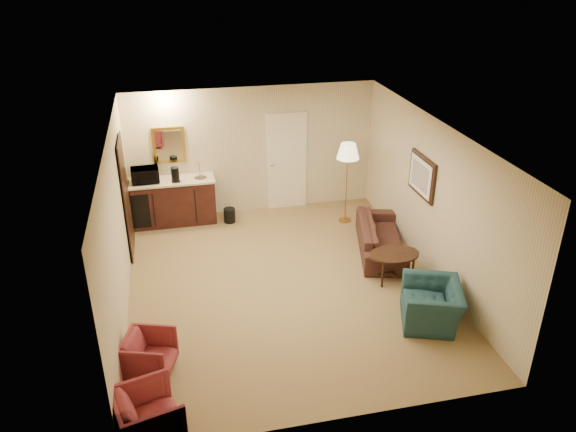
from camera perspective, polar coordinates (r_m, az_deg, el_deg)
name	(u,v)px	position (r m, az deg, el deg)	size (l,w,h in m)	color
ground	(284,284)	(9.34, -0.39, -6.92)	(6.00, 6.00, 0.00)	olive
room_walls	(268,171)	(9.22, -2.02, 4.59)	(5.02, 6.01, 2.61)	beige
wetbar_cabinet	(174,201)	(11.37, -11.49, 1.47)	(1.64, 0.58, 0.92)	#3A1512
sofa	(381,232)	(10.27, 9.44, -1.65)	(1.92, 0.56, 0.75)	black
teal_armchair	(432,298)	(8.54, 14.46, -8.08)	(0.94, 0.61, 0.82)	#1A3D43
rose_chair_near	(149,353)	(7.67, -13.92, -13.32)	(0.60, 0.57, 0.62)	maroon
rose_chair_far	(149,414)	(6.80, -13.97, -18.93)	(0.69, 0.65, 0.71)	maroon
coffee_table	(393,266)	(9.51, 10.61, -5.03)	(0.85, 0.57, 0.49)	black
floor_lamp	(347,183)	(11.11, 5.97, 3.34)	(0.44, 0.44, 1.65)	#AF7F3A
waste_bin	(229,215)	(11.35, -5.97, 0.07)	(0.23, 0.23, 0.29)	black
microwave	(145,174)	(11.13, -14.35, 4.19)	(0.52, 0.29, 0.35)	black
coffee_maker	(175,175)	(11.04, -11.39, 4.15)	(0.15, 0.15, 0.29)	black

